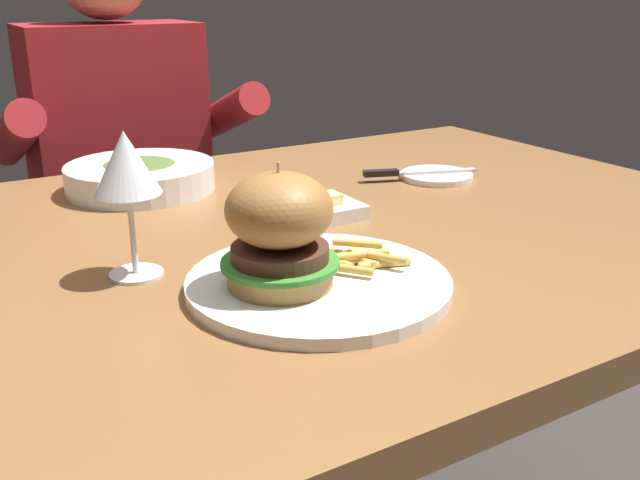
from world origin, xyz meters
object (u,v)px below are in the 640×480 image
at_px(bread_plate, 437,176).
at_px(soup_bowl, 140,176).
at_px(burger_sandwich, 279,230).
at_px(wine_glass, 126,168).
at_px(table_knife, 409,172).
at_px(main_plate, 319,283).
at_px(butter_dish, 328,210).
at_px(diner_person, 126,214).

xyz_separation_m(bread_plate, soup_bowl, (-0.46, 0.19, 0.02)).
bearing_deg(soup_bowl, burger_sandwich, -90.62).
distance_m(wine_glass, table_knife, 0.57).
xyz_separation_m(main_plate, butter_dish, (0.14, 0.21, 0.00)).
height_order(soup_bowl, diner_person, diner_person).
height_order(burger_sandwich, table_knife, burger_sandwich).
xyz_separation_m(main_plate, bread_plate, (0.42, 0.30, -0.00)).
height_order(table_knife, butter_dish, butter_dish).
distance_m(main_plate, butter_dish, 0.26).
bearing_deg(burger_sandwich, soup_bowl, 89.38).
height_order(wine_glass, diner_person, diner_person).
height_order(main_plate, wine_glass, wine_glass).
xyz_separation_m(table_knife, soup_bowl, (-0.41, 0.17, 0.01)).
bearing_deg(table_knife, diner_person, 117.32).
height_order(burger_sandwich, soup_bowl, burger_sandwich).
relative_size(burger_sandwich, soup_bowl, 0.56).
distance_m(burger_sandwich, bread_plate, 0.55).
height_order(wine_glass, soup_bowl, wine_glass).
height_order(main_plate, soup_bowl, soup_bowl).
bearing_deg(diner_person, butter_dish, -82.79).
distance_m(bread_plate, butter_dish, 0.29).
bearing_deg(wine_glass, soup_bowl, 71.18).
bearing_deg(butter_dish, table_knife, 24.68).
bearing_deg(table_knife, wine_glass, -161.75).
bearing_deg(bread_plate, wine_glass, -164.67).
bearing_deg(wine_glass, bread_plate, 15.33).
relative_size(wine_glass, bread_plate, 1.36).
height_order(burger_sandwich, bread_plate, burger_sandwich).
height_order(wine_glass, table_knife, wine_glass).
distance_m(bread_plate, soup_bowl, 0.50).
distance_m(main_plate, diner_person, 0.96).
relative_size(main_plate, wine_glass, 1.73).
bearing_deg(butter_dish, wine_glass, -166.95).
xyz_separation_m(main_plate, burger_sandwich, (-0.05, 0.00, 0.07)).
bearing_deg(soup_bowl, diner_person, 78.42).
bearing_deg(butter_dish, diner_person, 97.21).
bearing_deg(diner_person, burger_sandwich, -95.91).
relative_size(main_plate, bread_plate, 2.36).
xyz_separation_m(bread_plate, table_knife, (-0.05, 0.02, 0.01)).
relative_size(butter_dish, soup_bowl, 0.40).
relative_size(table_knife, diner_person, 0.16).
xyz_separation_m(bread_plate, butter_dish, (-0.28, -0.09, 0.01)).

